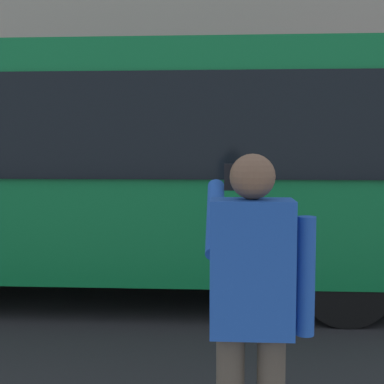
% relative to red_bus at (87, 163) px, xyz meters
% --- Properties ---
extents(ground_plane, '(60.00, 60.00, 0.00)m').
position_rel_red_bus_xyz_m(ground_plane, '(-1.45, -0.15, -1.68)').
color(ground_plane, '#232326').
extents(red_bus, '(9.05, 2.54, 3.08)m').
position_rel_red_bus_xyz_m(red_bus, '(0.00, 0.00, 0.00)').
color(red_bus, '#0F7238').
rests_on(red_bus, ground_plane).
extents(pedestrian_photographer, '(0.53, 0.52, 1.70)m').
position_rel_red_bus_xyz_m(pedestrian_photographer, '(-1.88, 4.16, -0.54)').
color(pedestrian_photographer, '#4C4238').
rests_on(pedestrian_photographer, sidewalk_curb).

